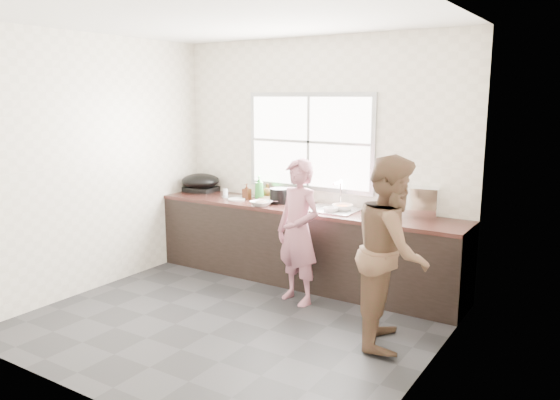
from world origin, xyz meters
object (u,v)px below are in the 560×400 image
Objects in this scene: black_pot at (280,196)px; wok at (200,181)px; person_side at (392,251)px; plate_food at (237,199)px; dish_rack at (419,201)px; pot_lid_right at (246,197)px; bottle_green at (259,188)px; burner at (203,189)px; glass_jar at (225,192)px; bowl_held at (331,209)px; woman at (298,237)px; bowl_mince at (261,203)px; cutting_board at (274,199)px; bottle_brown_short at (267,191)px; bowl_crabs at (342,208)px; pot_lid_left at (232,197)px; bottle_brown_tall at (247,192)px.

wok reaches higher than black_pot.
person_side is at bearing -29.41° from black_pot.
dish_rack is at bearing 8.56° from plate_food.
pot_lid_right is (-2.27, 1.06, 0.07)m from person_side.
bottle_green is at bearing 39.62° from plate_food.
wok is (0.05, -0.10, 0.12)m from burner.
glass_jar is 0.39× the size of pot_lid_right.
dish_rack reaches higher than bowl_held.
woman reaches higher than glass_jar.
bowl_held is 0.74m from black_pot.
plate_food is at bearing 51.24° from person_side.
bowl_mince is 0.82m from bowl_held.
plate_food is at bearing 163.73° from bowl_mince.
bowl_mince is at bearing 168.97° from woman.
glass_jar is at bearing 179.24° from black_pot.
cutting_board is 1.26× the size of bottle_green.
burner is (-0.47, 0.13, -0.01)m from glass_jar.
bottle_brown_short is 0.93m from wok.
cutting_board is 0.94m from bowl_crabs.
bowl_held is 1.40m from pot_lid_left.
cutting_board reaches higher than pot_lid_right.
person_side is 18.32× the size of glass_jar.
bottle_green is (-0.32, 0.04, 0.06)m from black_pot.
bottle_green is 0.74× the size of burner.
plate_food is 0.43× the size of wok.
woman is at bearing -44.98° from black_pot.
bowl_mince is at bearing -52.07° from bottle_green.
burner is at bearing 173.95° from bottle_green.
woman is at bearing -22.77° from plate_food.
bowl_crabs is (0.93, -0.10, 0.01)m from cutting_board.
wok is (-0.76, 0.05, 0.07)m from bottle_brown_tall.
woman is 1.16m from bottle_green.
glass_jar reaches higher than pot_lid_left.
bottle_brown_short is 0.34× the size of wok.
bottle_brown_tall reaches higher than bowl_crabs.
plate_food is at bearing -118.58° from bottle_brown_tall.
woman is 3.53× the size of burner.
bowl_held reaches higher than burner.
dish_rack is at bearing 0.85° from burner.
bottle_brown_tall is (-1.06, 0.59, 0.26)m from woman.
bowl_crabs is 0.80m from black_pot.
bottle_brown_tall is 2.02m from dish_rack.
bowl_mince is at bearing -36.56° from pot_lid_right.
bowl_held is at bearing 32.13° from person_side.
woman is 0.52m from bowl_held.
person_side reaches higher than woman.
burner is at bearing 175.58° from bowl_crabs.
wok is at bearing -171.05° from bottle_brown_short.
cutting_board is 1.13m from burner.
bottle_brown_tall is at bearing -48.12° from pot_lid_right.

